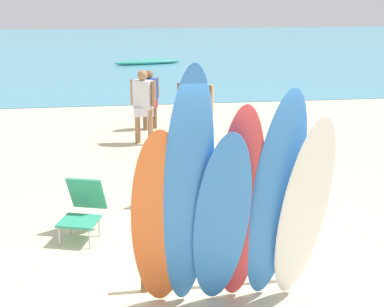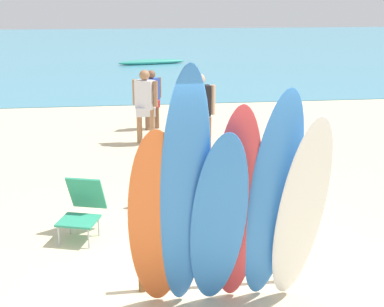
# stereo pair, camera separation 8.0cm
# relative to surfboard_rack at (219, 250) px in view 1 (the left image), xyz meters

# --- Properties ---
(ground) EXTENTS (60.00, 60.00, 0.00)m
(ground) POSITION_rel_surfboard_rack_xyz_m (0.00, 14.00, -0.46)
(ground) COLOR beige
(ocean_water) EXTENTS (60.00, 40.00, 0.02)m
(ocean_water) POSITION_rel_surfboard_rack_xyz_m (0.00, 30.57, -0.45)
(ocean_water) COLOR teal
(ocean_water) RESTS_ON ground
(surfboard_rack) EXTENTS (1.84, 0.07, 0.62)m
(surfboard_rack) POSITION_rel_surfboard_rack_xyz_m (0.00, 0.00, 0.00)
(surfboard_rack) COLOR brown
(surfboard_rack) RESTS_ON ground
(surfboard_orange_0) EXTENTS (0.59, 0.73, 2.09)m
(surfboard_orange_0) POSITION_rel_surfboard_rack_xyz_m (-0.70, -0.52, 0.59)
(surfboard_orange_0) COLOR orange
(surfboard_orange_0) RESTS_ON ground
(surfboard_blue_1) EXTENTS (0.50, 0.93, 2.69)m
(surfboard_blue_1) POSITION_rel_surfboard_rack_xyz_m (-0.44, -0.63, 0.89)
(surfboard_blue_1) COLOR #337AD1
(surfboard_blue_1) RESTS_ON ground
(surfboard_blue_2) EXTENTS (0.59, 0.80, 2.07)m
(surfboard_blue_2) POSITION_rel_surfboard_rack_xyz_m (-0.10, -0.58, 0.58)
(surfboard_blue_2) COLOR #337AD1
(surfboard_blue_2) RESTS_ON ground
(surfboard_red_3) EXTENTS (0.55, 0.73, 2.29)m
(surfboard_red_3) POSITION_rel_surfboard_rack_xyz_m (0.09, -0.50, 0.69)
(surfboard_red_3) COLOR #D13D42
(surfboard_red_3) RESTS_ON ground
(surfboard_blue_4) EXTENTS (0.58, 0.78, 2.44)m
(surfboard_blue_4) POSITION_rel_surfboard_rack_xyz_m (0.44, -0.54, 0.76)
(surfboard_blue_4) COLOR #337AD1
(surfboard_blue_4) RESTS_ON ground
(surfboard_white_5) EXTENTS (0.52, 0.81, 2.20)m
(surfboard_white_5) POSITION_rel_surfboard_rack_xyz_m (0.73, -0.59, 0.64)
(surfboard_white_5) COLOR white
(surfboard_white_5) RESTS_ON ground
(beachgoer_strolling) EXTENTS (0.55, 0.41, 1.66)m
(beachgoer_strolling) POSITION_rel_surfboard_rack_xyz_m (-0.53, 6.19, 0.50)
(beachgoer_strolling) COLOR #9E704C
(beachgoer_strolling) RESTS_ON ground
(beachgoer_midbeach) EXTENTS (0.66, 0.28, 1.75)m
(beachgoer_midbeach) POSITION_rel_surfboard_rack_xyz_m (0.48, 4.86, 0.56)
(beachgoer_midbeach) COLOR tan
(beachgoer_midbeach) RESTS_ON ground
(beachgoer_photographing) EXTENTS (0.61, 0.27, 1.63)m
(beachgoer_photographing) POSITION_rel_surfboard_rack_xyz_m (0.04, 2.50, 0.48)
(beachgoer_photographing) COLOR brown
(beachgoer_photographing) RESTS_ON ground
(beachgoer_near_rack) EXTENTS (0.49, 0.36, 1.47)m
(beachgoer_near_rack) POSITION_rel_surfboard_rack_xyz_m (-0.32, 7.53, 0.39)
(beachgoer_near_rack) COLOR brown
(beachgoer_near_rack) RESTS_ON ground
(beachgoer_by_water) EXTENTS (0.52, 0.33, 1.49)m
(beachgoer_by_water) POSITION_rel_surfboard_rack_xyz_m (0.53, 6.54, 0.40)
(beachgoer_by_water) COLOR brown
(beachgoer_by_water) RESTS_ON ground
(beach_chair_red) EXTENTS (0.68, 0.81, 0.82)m
(beach_chair_red) POSITION_rel_surfboard_rack_xyz_m (-1.60, 1.56, -0.03)
(beach_chair_red) COLOR #B7B7BC
(beach_chair_red) RESTS_ON ground
(distant_boat) EXTENTS (3.37, 1.26, 0.27)m
(distant_boat) POSITION_rel_surfboard_rack_xyz_m (0.38, 20.60, -0.34)
(distant_boat) COLOR teal
(distant_boat) RESTS_ON ground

